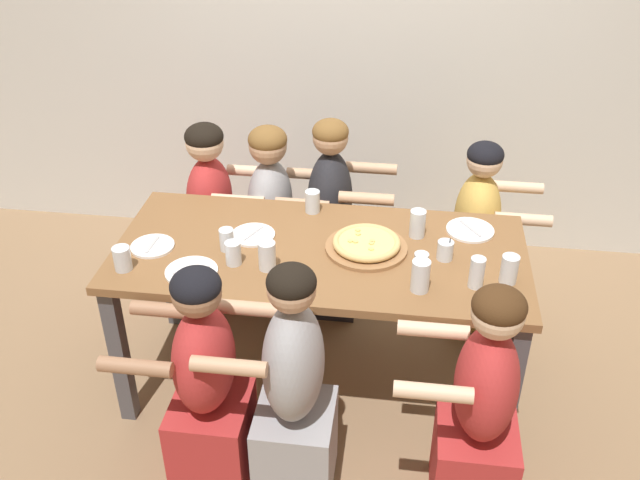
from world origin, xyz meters
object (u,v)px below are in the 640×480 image
object	(u,v)px
empty_plate_c	(253,235)
diner_far_right	(474,242)
empty_plate_a	(191,271)
drinking_glass_c	(227,241)
empty_plate_d	(153,246)
diner_near_center	(293,395)
pizza_board_main	(366,245)
drinking_glass_d	(417,225)
drinking_glass_f	(312,203)
diner_far_left	(213,221)
drinking_glass_e	(122,260)
empty_plate_b	(470,230)
drinking_glass_h	(421,267)
diner_near_midleft	(207,390)
diner_near_right	(480,415)
diner_far_center	(330,226)
drinking_glass_i	(477,274)
drinking_glass_b	(267,256)
drinking_glass_j	(509,269)
cocktail_glass_blue	(445,251)
drinking_glass_g	(233,254)
drinking_glass_a	(420,278)
diner_far_midleft	(272,225)

from	to	relation	value
empty_plate_c	diner_far_right	world-z (taller)	diner_far_right
empty_plate_a	drinking_glass_c	world-z (taller)	drinking_glass_c
empty_plate_d	diner_near_center	bearing A→B (deg)	-37.20
pizza_board_main	drinking_glass_d	size ratio (longest dim) A/B	2.82
drinking_glass_f	diner_far_left	bearing A→B (deg)	153.24
empty_plate_a	drinking_glass_e	bearing A→B (deg)	-177.86
empty_plate_b	drinking_glass_h	world-z (taller)	drinking_glass_h
empty_plate_d	diner_near_midleft	xyz separation A→B (m)	(0.38, -0.56, -0.30)
drinking_glass_d	diner_near_right	distance (m)	0.93
empty_plate_c	diner_far_center	bearing A→B (deg)	62.78
empty_plate_a	drinking_glass_i	bearing A→B (deg)	3.04
empty_plate_b	diner_far_left	distance (m)	1.46
drinking_glass_b	diner_near_center	world-z (taller)	diner_near_center
empty_plate_d	drinking_glass_j	size ratio (longest dim) A/B	1.57
pizza_board_main	empty_plate_b	world-z (taller)	pizza_board_main
drinking_glass_d	diner_near_center	distance (m)	1.00
drinking_glass_b	cocktail_glass_blue	bearing A→B (deg)	13.38
drinking_glass_c	drinking_glass_d	world-z (taller)	drinking_glass_d
drinking_glass_e	drinking_glass_g	distance (m)	0.48
drinking_glass_f	empty_plate_b	bearing A→B (deg)	-6.36
empty_plate_a	diner_near_right	world-z (taller)	diner_near_right
drinking_glass_f	diner_far_right	distance (m)	0.96
drinking_glass_a	drinking_glass_b	size ratio (longest dim) A/B	1.09
drinking_glass_a	diner_near_midleft	bearing A→B (deg)	-154.55
drinking_glass_a	diner_far_right	distance (m)	1.01
empty_plate_b	drinking_glass_i	xyz separation A→B (m)	(0.00, -0.44, 0.06)
drinking_glass_a	diner_near_right	bearing A→B (deg)	-56.40
empty_plate_b	diner_far_center	bearing A→B (deg)	150.94
drinking_glass_f	pizza_board_main	bearing A→B (deg)	-46.74
diner_far_center	diner_near_center	world-z (taller)	diner_far_center
diner_near_center	diner_near_midleft	distance (m)	0.36
empty_plate_a	drinking_glass_a	size ratio (longest dim) A/B	1.61
drinking_glass_d	diner_far_midleft	distance (m)	0.98
diner_far_center	diner_near_midleft	world-z (taller)	diner_far_center
pizza_board_main	diner_far_left	xyz separation A→B (m)	(-0.90, 0.62, -0.31)
empty_plate_b	diner_far_center	world-z (taller)	diner_far_center
drinking_glass_f	drinking_glass_b	bearing A→B (deg)	-103.55
empty_plate_c	diner_near_center	size ratio (longest dim) A/B	0.18
drinking_glass_j	diner_far_left	distance (m)	1.74
pizza_board_main	diner_far_right	bearing A→B (deg)	48.49
cocktail_glass_blue	drinking_glass_b	xyz separation A→B (m)	(-0.76, -0.18, 0.03)
drinking_glass_h	diner_far_midleft	size ratio (longest dim) A/B	0.11
diner_far_center	drinking_glass_a	bearing A→B (deg)	28.24
empty_plate_a	diner_far_right	world-z (taller)	diner_far_right
empty_plate_d	drinking_glass_i	world-z (taller)	drinking_glass_i
diner_near_right	diner_near_center	world-z (taller)	diner_near_center
drinking_glass_h	diner_far_right	size ratio (longest dim) A/B	0.11
drinking_glass_j	diner_near_center	size ratio (longest dim) A/B	0.11
empty_plate_b	drinking_glass_j	size ratio (longest dim) A/B	1.77
drinking_glass_f	diner_near_midleft	world-z (taller)	diner_near_midleft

